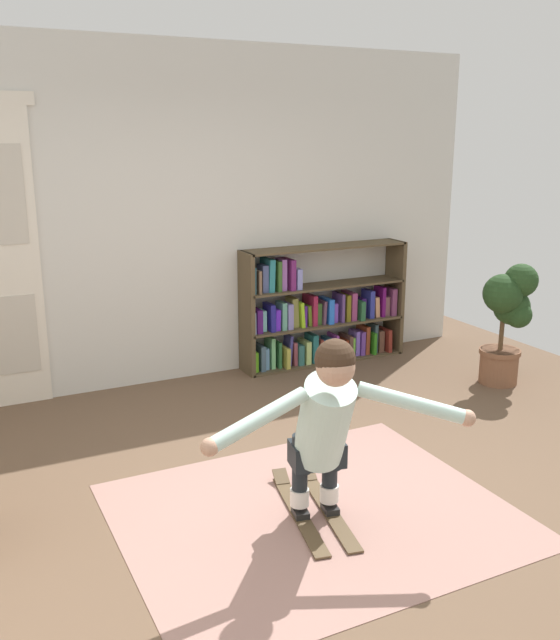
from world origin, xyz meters
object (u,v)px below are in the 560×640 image
potted_plant (508,315)px  skis_pair (313,508)px  bookshelf (320,314)px  person_skier (326,420)px

potted_plant → skis_pair: size_ratio=1.13×
bookshelf → skis_pair: bookshelf is taller
potted_plant → person_skier: bearing=-152.5°
potted_plant → bookshelf: bearing=132.8°
person_skier → bookshelf: bearing=61.0°
bookshelf → skis_pair: size_ratio=1.74×
bookshelf → skis_pair: 2.82m
bookshelf → skis_pair: (-1.41, -2.41, -0.45)m
skis_pair → person_skier: size_ratio=0.67×
person_skier → potted_plant: bearing=27.5°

